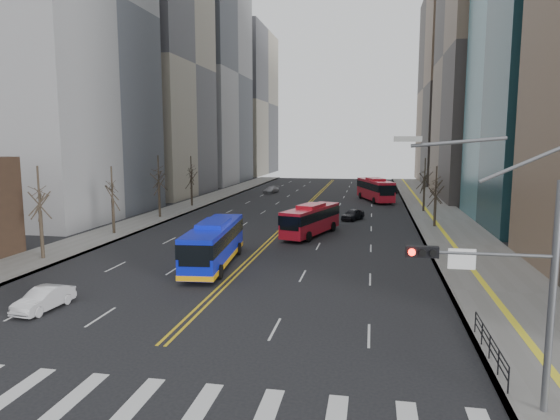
# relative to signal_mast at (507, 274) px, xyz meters

# --- Properties ---
(ground) EXTENTS (220.00, 220.00, 0.00)m
(ground) POSITION_rel_signal_mast_xyz_m (-13.77, -2.00, -4.86)
(ground) COLOR black
(sidewalk_right) EXTENTS (7.00, 130.00, 0.15)m
(sidewalk_right) POSITION_rel_signal_mast_xyz_m (3.73, 43.00, -4.78)
(sidewalk_right) COLOR slate
(sidewalk_right) RESTS_ON ground
(sidewalk_left) EXTENTS (5.00, 130.00, 0.15)m
(sidewalk_left) POSITION_rel_signal_mast_xyz_m (-30.27, 43.00, -4.78)
(sidewalk_left) COLOR slate
(sidewalk_left) RESTS_ON ground
(crosswalk) EXTENTS (26.70, 4.00, 0.01)m
(crosswalk) POSITION_rel_signal_mast_xyz_m (-13.77, -2.00, -4.85)
(crosswalk) COLOR silver
(crosswalk) RESTS_ON ground
(centerline) EXTENTS (0.55, 100.00, 0.01)m
(centerline) POSITION_rel_signal_mast_xyz_m (-13.77, 53.00, -4.85)
(centerline) COLOR gold
(centerline) RESTS_ON ground
(office_towers) EXTENTS (83.00, 134.00, 58.00)m
(office_towers) POSITION_rel_signal_mast_xyz_m (-13.64, 66.51, 19.07)
(office_towers) COLOR gray
(office_towers) RESTS_ON ground
(signal_mast) EXTENTS (5.37, 0.37, 9.39)m
(signal_mast) POSITION_rel_signal_mast_xyz_m (0.00, 0.00, 0.00)
(signal_mast) COLOR slate
(signal_mast) RESTS_ON ground
(pedestrian_railing) EXTENTS (0.06, 6.06, 1.02)m
(pedestrian_railing) POSITION_rel_signal_mast_xyz_m (0.53, 4.00, -4.03)
(pedestrian_railing) COLOR black
(pedestrian_railing) RESTS_ON sidewalk_right
(street_trees) EXTENTS (35.20, 47.20, 7.60)m
(street_trees) POSITION_rel_signal_mast_xyz_m (-20.94, 32.55, 0.02)
(street_trees) COLOR #2C231B
(street_trees) RESTS_ON ground
(blue_bus) EXTENTS (3.51, 11.67, 3.36)m
(blue_bus) POSITION_rel_signal_mast_xyz_m (-15.98, 17.77, -3.09)
(blue_bus) COLOR #0D1DD1
(blue_bus) RESTS_ON ground
(red_bus_near) EXTENTS (4.98, 9.95, 3.12)m
(red_bus_near) POSITION_rel_signal_mast_xyz_m (-10.32, 31.01, -3.11)
(red_bus_near) COLOR red
(red_bus_near) RESTS_ON ground
(red_bus_far) EXTENTS (5.91, 11.61, 3.59)m
(red_bus_far) POSITION_rel_signal_mast_xyz_m (-4.00, 61.44, -2.86)
(red_bus_far) COLOR red
(red_bus_far) RESTS_ON ground
(car_white) EXTENTS (1.65, 3.89, 1.25)m
(car_white) POSITION_rel_signal_mast_xyz_m (-22.12, 6.47, -4.23)
(car_white) COLOR silver
(car_white) RESTS_ON ground
(car_dark_mid) EXTENTS (2.98, 4.15, 1.31)m
(car_dark_mid) POSITION_rel_signal_mast_xyz_m (-6.64, 41.67, -4.20)
(car_dark_mid) COLOR black
(car_dark_mid) RESTS_ON ground
(car_silver) EXTENTS (2.60, 4.40, 1.20)m
(car_silver) POSITION_rel_signal_mast_xyz_m (-22.34, 70.36, -4.26)
(car_silver) COLOR #9E9EA3
(car_silver) RESTS_ON ground
(car_dark_far) EXTENTS (2.94, 4.47, 1.14)m
(car_dark_far) POSITION_rel_signal_mast_xyz_m (-1.27, 74.30, -4.29)
(car_dark_far) COLOR black
(car_dark_far) RESTS_ON ground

